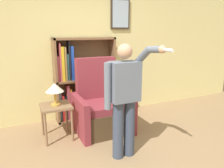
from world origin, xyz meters
The scene contains 7 objects.
ground_plane centered at (0.00, 0.00, 0.00)m, with size 14.00×14.00×0.00m, color #937551.
wall_back centered at (0.01, 2.03, 1.41)m, with size 8.00×0.11×2.80m.
bookcase centered at (-0.22, 1.87, 0.77)m, with size 1.18×0.28×1.59m.
armchair centered at (0.00, 1.23, 0.39)m, with size 0.91×0.82×1.26m.
person_standing centered at (-0.03, 0.30, 0.88)m, with size 0.53×0.78×1.56m.
side_table centered at (-0.77, 1.22, 0.48)m, with size 0.46×0.46×0.57m.
table_lamp centered at (-0.77, 1.22, 0.84)m, with size 0.28×0.28×0.36m.
Camera 1 is at (-1.30, -2.13, 1.72)m, focal length 35.00 mm.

